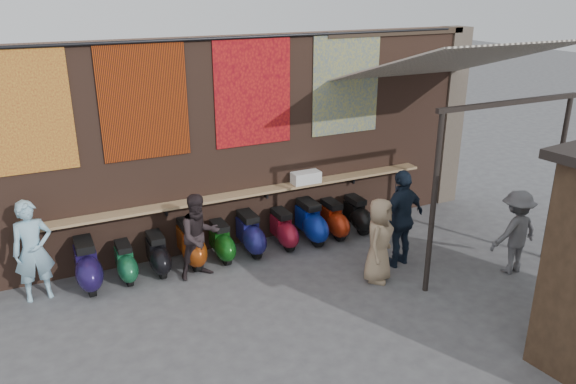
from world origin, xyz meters
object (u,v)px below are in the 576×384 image
object	(u,v)px
scooter_stool_6	(283,229)
shopper_navy	(401,218)
scooter_stool_7	(310,222)
scooter_stool_9	(357,215)
scooter_stool_3	(191,244)
scooter_stool_5	(250,234)
shopper_tan	(379,240)
shelf_box	(306,177)
scooter_stool_8	(333,219)
diner_left	(33,251)
scooter_stool_1	(125,262)
diner_right	(199,236)
scooter_stool_2	(158,254)
scooter_stool_0	(87,266)
scooter_stool_4	(221,242)
shopper_grey	(515,232)

from	to	relation	value
scooter_stool_6	shopper_navy	world-z (taller)	shopper_navy
scooter_stool_7	scooter_stool_9	world-z (taller)	scooter_stool_7
scooter_stool_3	scooter_stool_9	bearing A→B (deg)	-0.85
scooter_stool_5	shopper_tan	xyz separation A→B (m)	(1.60, -1.94, 0.36)
shelf_box	scooter_stool_8	distance (m)	1.04
diner_left	shelf_box	bearing A→B (deg)	-1.65
scooter_stool_1	shopper_tan	size ratio (longest dim) A/B	0.47
shopper_navy	diner_right	bearing A→B (deg)	-31.03
shelf_box	shopper_tan	size ratio (longest dim) A/B	0.38
scooter_stool_7	scooter_stool_6	bearing A→B (deg)	178.37
scooter_stool_2	diner_left	distance (m)	2.03
diner_left	shopper_tan	distance (m)	5.68
scooter_stool_1	scooter_stool_5	world-z (taller)	scooter_stool_5
scooter_stool_1	scooter_stool_0	bearing A→B (deg)	-179.66
scooter_stool_9	shopper_tan	size ratio (longest dim) A/B	0.51
scooter_stool_0	diner_left	world-z (taller)	diner_left
scooter_stool_8	scooter_stool_7	bearing A→B (deg)	-179.44
scooter_stool_0	scooter_stool_3	bearing A→B (deg)	2.15
scooter_stool_7	diner_right	size ratio (longest dim) A/B	0.57
scooter_stool_6	shopper_tan	world-z (taller)	shopper_tan
shopper_navy	scooter_stool_7	bearing A→B (deg)	-69.88
scooter_stool_4	shopper_navy	size ratio (longest dim) A/B	0.41
shopper_navy	shopper_grey	xyz separation A→B (m)	(1.65, -1.10, -0.14)
shopper_navy	shopper_tan	distance (m)	0.77
shelf_box	scooter_stool_9	xyz separation A→B (m)	(1.04, -0.31, -0.88)
scooter_stool_3	diner_left	world-z (taller)	diner_left
scooter_stool_5	scooter_stool_6	distance (m)	0.69
scooter_stool_6	diner_right	distance (m)	1.91
scooter_stool_8	scooter_stool_1	bearing A→B (deg)	179.95
scooter_stool_5	diner_left	xyz separation A→B (m)	(-3.74, -0.01, 0.46)
scooter_stool_0	scooter_stool_3	distance (m)	1.82
scooter_stool_6	diner_left	bearing A→B (deg)	179.80
shopper_grey	shopper_tan	distance (m)	2.47
diner_left	scooter_stool_0	bearing A→B (deg)	-7.06
scooter_stool_5	shopper_navy	bearing A→B (deg)	-35.43
scooter_stool_2	scooter_stool_7	xyz separation A→B (m)	(3.06, -0.04, 0.06)
scooter_stool_6	shopper_navy	distance (m)	2.33
scooter_stool_4	shopper_grey	distance (m)	5.29
scooter_stool_7	scooter_stool_9	bearing A→B (deg)	1.05
shelf_box	scooter_stool_2	distance (m)	3.26
shopper_navy	scooter_stool_2	bearing A→B (deg)	-34.03
scooter_stool_4	diner_right	bearing A→B (deg)	-140.54
diner_left	scooter_stool_4	bearing A→B (deg)	-5.27
scooter_stool_8	diner_right	world-z (taller)	diner_right
scooter_stool_6	diner_right	bearing A→B (deg)	-166.31
shopper_grey	scooter_stool_6	bearing A→B (deg)	-39.82
scooter_stool_5	scooter_stool_7	world-z (taller)	scooter_stool_7
scooter_stool_1	shelf_box	bearing A→B (deg)	5.01
scooter_stool_4	scooter_stool_7	xyz separation A→B (m)	(1.87, -0.02, 0.06)
shelf_box	scooter_stool_3	world-z (taller)	shelf_box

